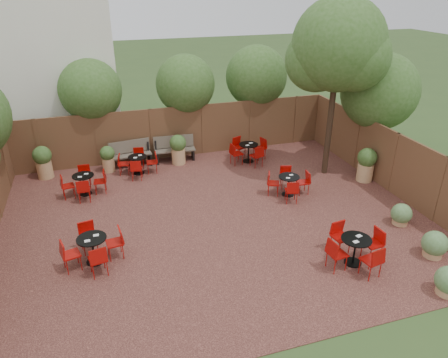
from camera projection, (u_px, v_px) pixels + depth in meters
name	position (u px, v px, depth m)	size (l,w,h in m)	color
ground	(215.00, 219.00, 12.22)	(80.00, 80.00, 0.00)	#354F23
courtyard_paving	(215.00, 218.00, 12.22)	(12.00, 10.00, 0.02)	#331814
fence_back	(178.00, 132.00, 16.08)	(12.00, 0.08, 2.00)	#51341E
fence_right	(393.00, 163.00, 13.42)	(0.08, 10.00, 2.00)	#51341E
neighbour_building	(44.00, 45.00, 16.12)	(5.00, 4.00, 8.00)	silver
overhang_foliage	(134.00, 109.00, 12.69)	(15.88, 10.77, 2.69)	#30531B
courtyard_tree	(338.00, 50.00, 13.21)	(3.03, 2.98, 5.94)	black
park_bench_left	(130.00, 153.00, 15.46)	(1.56, 0.66, 0.93)	brown
park_bench_right	(174.00, 148.00, 15.91)	(1.55, 0.59, 0.94)	brown
bistro_tables	(203.00, 192.00, 12.84)	(7.67, 8.31, 0.83)	black
planters	(183.00, 158.00, 14.75)	(11.17, 4.22, 1.18)	tan
low_shrubs	(429.00, 247.00, 10.36)	(1.55, 3.36, 0.69)	tan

